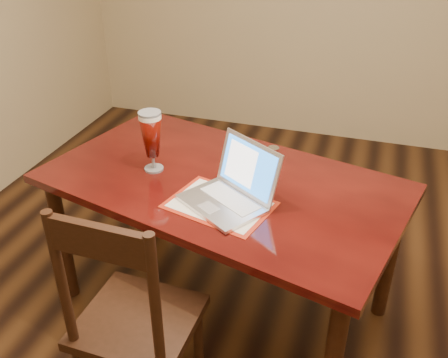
% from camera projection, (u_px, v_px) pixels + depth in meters
% --- Properties ---
extents(ground, '(5.00, 5.00, 0.00)m').
position_uv_depth(ground, '(262.00, 328.00, 2.65)').
color(ground, black).
rests_on(ground, ground).
extents(dining_table, '(1.89, 1.35, 1.11)m').
position_uv_depth(dining_table, '(220.00, 195.00, 2.45)').
color(dining_table, '#4B0D0A').
rests_on(dining_table, ground).
extents(dining_chair, '(0.48, 0.46, 1.10)m').
position_uv_depth(dining_chair, '(133.00, 321.00, 2.01)').
color(dining_chair, black).
rests_on(dining_chair, ground).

